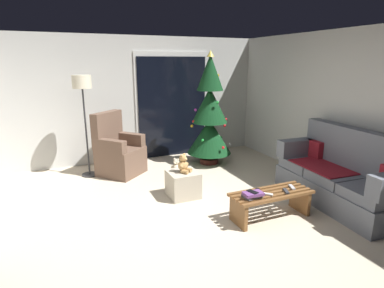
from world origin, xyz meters
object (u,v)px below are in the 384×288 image
(remote_graphite, at_px, (286,191))
(remote_white, at_px, (267,194))
(floor_lamp, at_px, (83,92))
(book_stack, at_px, (253,195))
(couch, at_px, (341,177))
(cell_phone, at_px, (252,192))
(remote_black, at_px, (256,191))
(armchair, at_px, (118,152))
(teddy_bear_honey, at_px, (183,164))
(teddy_bear_cream_by_tree, at_px, (176,167))
(ottoman, at_px, (183,184))
(coffee_table, at_px, (271,200))
(remote_silver, at_px, (292,187))
(christmas_tree, at_px, (210,116))

(remote_graphite, bearing_deg, remote_white, -161.59)
(floor_lamp, bearing_deg, book_stack, -57.63)
(couch, height_order, cell_phone, couch)
(remote_black, height_order, armchair, armchair)
(teddy_bear_honey, bearing_deg, armchair, 116.46)
(remote_white, relative_size, book_stack, 0.62)
(book_stack, bearing_deg, teddy_bear_cream_by_tree, 95.58)
(couch, height_order, ottoman, couch)
(remote_white, bearing_deg, couch, 139.30)
(coffee_table, xyz_separation_m, remote_silver, (0.34, 0.00, 0.13))
(remote_graphite, relative_size, christmas_tree, 0.07)
(couch, bearing_deg, coffee_table, 179.23)
(book_stack, bearing_deg, remote_white, -0.98)
(remote_white, distance_m, book_stack, 0.21)
(christmas_tree, relative_size, teddy_bear_cream_by_tree, 7.73)
(coffee_table, distance_m, teddy_bear_cream_by_tree, 2.17)
(coffee_table, relative_size, remote_black, 7.05)
(coffee_table, bearing_deg, cell_phone, -171.76)
(couch, xyz_separation_m, ottoman, (-2.01, 1.11, -0.20))
(couch, bearing_deg, remote_silver, 178.62)
(remote_white, height_order, book_stack, book_stack)
(remote_white, bearing_deg, coffee_table, 161.28)
(floor_lamp, bearing_deg, couch, -39.27)
(couch, xyz_separation_m, cell_phone, (-1.54, -0.03, 0.05))
(remote_graphite, bearing_deg, armchair, 145.65)
(remote_silver, height_order, teddy_bear_cream_by_tree, remote_silver)
(floor_lamp, bearing_deg, remote_graphite, -50.88)
(book_stack, relative_size, armchair, 0.22)
(remote_black, xyz_separation_m, book_stack, (-0.14, -0.14, 0.03))
(teddy_bear_cream_by_tree, bearing_deg, cell_phone, -84.58)
(armchair, distance_m, teddy_bear_honey, 1.59)
(christmas_tree, bearing_deg, cell_phone, -104.24)
(remote_graphite, xyz_separation_m, christmas_tree, (0.12, 2.47, 0.59))
(coffee_table, distance_m, floor_lamp, 3.54)
(remote_black, xyz_separation_m, teddy_bear_honey, (-0.61, 0.99, 0.14))
(remote_silver, xyz_separation_m, book_stack, (-0.66, -0.05, 0.03))
(book_stack, distance_m, cell_phone, 0.04)
(remote_white, height_order, armchair, armchair)
(remote_black, height_order, cell_phone, cell_phone)
(coffee_table, relative_size, remote_white, 7.05)
(book_stack, bearing_deg, couch, 1.11)
(remote_white, xyz_separation_m, christmas_tree, (0.41, 2.45, 0.59))
(remote_white, relative_size, ottoman, 0.35)
(teddy_bear_cream_by_tree, bearing_deg, ottoman, -104.75)
(book_stack, distance_m, teddy_bear_cream_by_tree, 2.18)
(armchair, relative_size, floor_lamp, 0.63)
(couch, relative_size, cell_phone, 13.77)
(coffee_table, relative_size, remote_graphite, 7.05)
(remote_white, xyz_separation_m, ottoman, (-0.69, 1.14, -0.18))
(coffee_table, bearing_deg, floor_lamp, 127.55)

